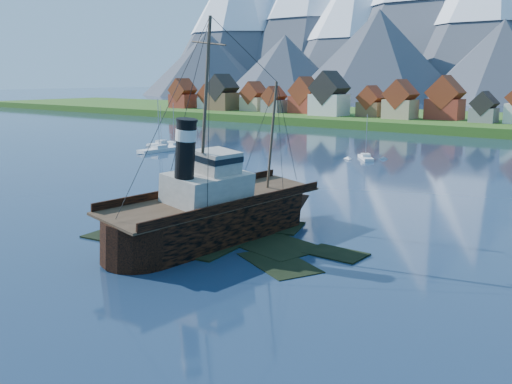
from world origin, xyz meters
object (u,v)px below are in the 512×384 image
Objects in this scene: tugboat_wreck at (224,210)px; sailboat_a at (161,144)px; sailboat_c at (366,158)px; sailboat_f at (159,150)px; sailboat_b at (174,147)px.

sailboat_a is at bearing 145.22° from tugboat_wreck.
sailboat_f reaches higher than sailboat_c.
sailboat_a is at bearing 136.56° from sailboat_f.
sailboat_b is 7.57m from sailboat_f.
sailboat_a is 0.92× the size of sailboat_b.
sailboat_a is (-71.43, 56.30, -2.94)m from tugboat_wreck.
sailboat_a is 56.16m from sailboat_c.
tugboat_wreck is at bearing -35.47° from sailboat_b.
sailboat_c is (55.30, 9.83, -0.01)m from sailboat_a.
tugboat_wreck is at bearing -115.26° from sailboat_c.
sailboat_c is 0.78× the size of sailboat_f.
tugboat_wreck is 2.42× the size of sailboat_f.
sailboat_f is at bearing 146.33° from tugboat_wreck.
sailboat_f is at bearing -49.06° from sailboat_a.
sailboat_c is at bearing 23.91° from sailboat_f.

